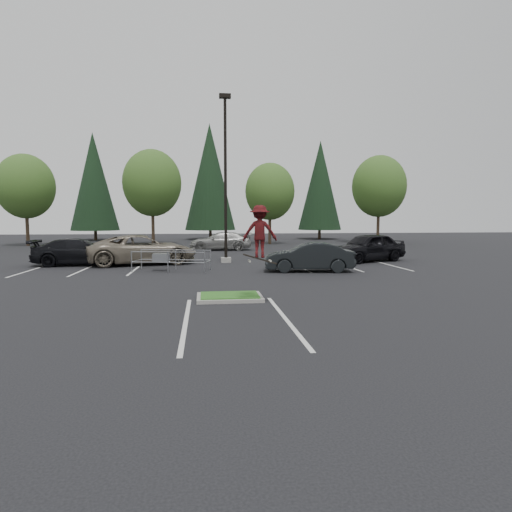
{
  "coord_description": "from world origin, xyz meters",
  "views": [
    {
      "loc": [
        -0.85,
        -14.31,
        2.76
      ],
      "look_at": [
        1.09,
        1.5,
        1.33
      ],
      "focal_mm": 30.0,
      "sensor_mm": 36.0,
      "label": 1
    }
  ],
  "objects": [
    {
      "name": "light_pole",
      "position": [
        0.5,
        12.0,
        4.56
      ],
      "size": [
        0.7,
        0.6,
        10.12
      ],
      "color": "gray",
      "rests_on": "ground"
    },
    {
      "name": "decid_d",
      "position": [
        17.99,
        30.33,
        5.91
      ],
      "size": [
        5.76,
        5.76,
        9.43
      ],
      "color": "#38281C",
      "rests_on": "ground"
    },
    {
      "name": "car_far_silver",
      "position": [
        0.56,
        22.0,
        0.76
      ],
      "size": [
        5.3,
        2.23,
        1.53
      ],
      "primitive_type": "imported",
      "rotation": [
        0.0,
        0.0,
        4.69
      ],
      "color": "#969691",
      "rests_on": "ground"
    },
    {
      "name": "conif_b",
      "position": [
        0.0,
        40.5,
        7.85
      ],
      "size": [
        6.38,
        6.38,
        14.5
      ],
      "color": "#38281C",
      "rests_on": "ground"
    },
    {
      "name": "conif_c",
      "position": [
        14.0,
        39.5,
        6.85
      ],
      "size": [
        5.5,
        5.5,
        12.5
      ],
      "color": "#38281C",
      "rests_on": "ground"
    },
    {
      "name": "car_r_charc",
      "position": [
        4.5,
        7.0,
        0.74
      ],
      "size": [
        4.69,
        2.16,
        1.49
      ],
      "primitive_type": "imported",
      "rotation": [
        0.0,
        0.0,
        4.58
      ],
      "color": "black",
      "rests_on": "ground"
    },
    {
      "name": "car_l_black",
      "position": [
        -8.0,
        11.5,
        0.77
      ],
      "size": [
        5.46,
        2.56,
        1.54
      ],
      "primitive_type": "imported",
      "rotation": [
        0.0,
        0.0,
        1.65
      ],
      "color": "black",
      "rests_on": "ground"
    },
    {
      "name": "ground",
      "position": [
        0.0,
        0.0,
        0.0
      ],
      "size": [
        120.0,
        120.0,
        0.0
      ],
      "primitive_type": "plane",
      "color": "black",
      "rests_on": "ground"
    },
    {
      "name": "decid_a",
      "position": [
        -18.01,
        30.03,
        5.58
      ],
      "size": [
        5.44,
        5.44,
        8.91
      ],
      "color": "#38281C",
      "rests_on": "ground"
    },
    {
      "name": "car_l_tan",
      "position": [
        -4.5,
        11.5,
        0.87
      ],
      "size": [
        6.79,
        4.29,
        1.75
      ],
      "primitive_type": "imported",
      "rotation": [
        0.0,
        0.0,
        1.81
      ],
      "color": "#796E5C",
      "rests_on": "ground"
    },
    {
      "name": "conif_a",
      "position": [
        -14.0,
        40.0,
        7.1
      ],
      "size": [
        5.72,
        5.72,
        13.0
      ],
      "color": "#38281C",
      "rests_on": "ground"
    },
    {
      "name": "stall_lines",
      "position": [
        -1.35,
        6.02,
        0.0
      ],
      "size": [
        22.62,
        17.6,
        0.01
      ],
      "color": "silver",
      "rests_on": "ground"
    },
    {
      "name": "cart_corral",
      "position": [
        -2.92,
        8.1,
        0.68
      ],
      "size": [
        4.04,
        2.21,
        1.09
      ],
      "rotation": [
        0.0,
        0.0,
        -0.23
      ],
      "color": "gray",
      "rests_on": "ground"
    },
    {
      "name": "car_r_black",
      "position": [
        9.42,
        11.5,
        0.9
      ],
      "size": [
        5.67,
        4.09,
        1.79
      ],
      "primitive_type": "imported",
      "rotation": [
        0.0,
        0.0,
        5.13
      ],
      "color": "black",
      "rests_on": "ground"
    },
    {
      "name": "skateboarder",
      "position": [
        0.9,
        -1.0,
        2.31
      ],
      "size": [
        1.15,
        0.78,
        1.87
      ],
      "rotation": [
        0.0,
        0.0,
        2.98
      ],
      "color": "black",
      "rests_on": "ground"
    },
    {
      "name": "decid_c",
      "position": [
        5.99,
        29.83,
        5.25
      ],
      "size": [
        5.12,
        5.12,
        8.38
      ],
      "color": "#38281C",
      "rests_on": "ground"
    },
    {
      "name": "decid_b",
      "position": [
        -6.01,
        30.53,
        6.04
      ],
      "size": [
        5.89,
        5.89,
        9.64
      ],
      "color": "#38281C",
      "rests_on": "ground"
    },
    {
      "name": "grass_median",
      "position": [
        0.0,
        0.0,
        0.08
      ],
      "size": [
        2.2,
        1.6,
        0.16
      ],
      "color": "gray",
      "rests_on": "ground"
    }
  ]
}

